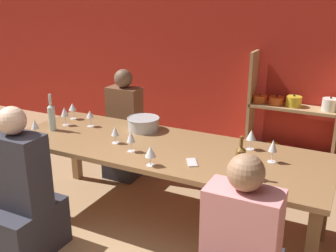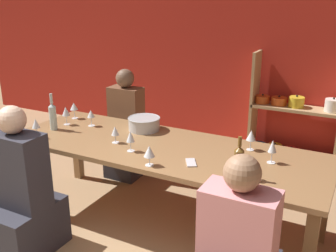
# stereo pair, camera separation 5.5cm
# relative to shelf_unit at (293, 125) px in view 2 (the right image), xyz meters

# --- Properties ---
(wall_back_red) EXTENTS (8.80, 0.06, 2.70)m
(wall_back_red) POSITION_rel_shelf_unit_xyz_m (-0.90, 0.20, 0.89)
(wall_back_red) COLOR red
(wall_back_red) RESTS_ON ground_plane
(shelf_unit) EXTENTS (1.05, 0.30, 1.32)m
(shelf_unit) POSITION_rel_shelf_unit_xyz_m (0.00, 0.00, 0.00)
(shelf_unit) COLOR tan
(shelf_unit) RESTS_ON ground_plane
(dining_table) EXTENTS (2.74, 0.95, 0.75)m
(dining_table) POSITION_rel_shelf_unit_xyz_m (-0.73, -1.97, 0.21)
(dining_table) COLOR olive
(dining_table) RESTS_ON ground_plane
(mixing_bowl) EXTENTS (0.31, 0.31, 0.12)m
(mixing_bowl) POSITION_rel_shelf_unit_xyz_m (-1.08, -1.68, 0.35)
(mixing_bowl) COLOR #B7BABC
(mixing_bowl) RESTS_ON dining_table
(wine_bottle_green) EXTENTS (0.07, 0.07, 0.31)m
(wine_bottle_green) POSITION_rel_shelf_unit_xyz_m (0.02, -2.25, 0.41)
(wine_bottle_green) COLOR brown
(wine_bottle_green) RESTS_ON dining_table
(wine_bottle_dark) EXTENTS (0.07, 0.07, 0.35)m
(wine_bottle_dark) POSITION_rel_shelf_unit_xyz_m (-1.85, -2.06, 0.42)
(wine_bottle_dark) COLOR #B2C6C1
(wine_bottle_dark) RESTS_ON dining_table
(wine_glass_white_a) EXTENTS (0.08, 0.08, 0.17)m
(wine_glass_white_a) POSITION_rel_shelf_unit_xyz_m (-0.05, -1.70, 0.41)
(wine_glass_white_a) COLOR white
(wine_glass_white_a) RESTS_ON dining_table
(wine_glass_red_a) EXTENTS (0.08, 0.08, 0.18)m
(wine_glass_red_a) POSITION_rel_shelf_unit_xyz_m (-1.84, -1.90, 0.42)
(wine_glass_red_a) COLOR white
(wine_glass_red_a) RESTS_ON dining_table
(wine_glass_empty_a) EXTENTS (0.07, 0.07, 0.18)m
(wine_glass_empty_a) POSITION_rel_shelf_unit_xyz_m (0.17, -1.88, 0.42)
(wine_glass_empty_a) COLOR white
(wine_glass_empty_a) RESTS_ON dining_table
(wine_glass_empty_b) EXTENTS (0.07, 0.07, 0.17)m
(wine_glass_empty_b) POSITION_rel_shelf_unit_xyz_m (-0.91, -2.18, 0.41)
(wine_glass_empty_b) COLOR white
(wine_glass_empty_b) RESTS_ON dining_table
(wine_glass_red_b) EXTENTS (0.07, 0.07, 0.17)m
(wine_glass_red_b) POSITION_rel_shelf_unit_xyz_m (-1.82, -2.30, 0.41)
(wine_glass_red_b) COLOR white
(wine_glass_red_b) RESTS_ON dining_table
(wine_glass_white_b) EXTENTS (0.08, 0.08, 0.17)m
(wine_glass_white_b) POSITION_rel_shelf_unit_xyz_m (-1.90, -1.70, 0.41)
(wine_glass_white_b) COLOR white
(wine_glass_white_b) RESTS_ON dining_table
(wine_glass_white_c) EXTENTS (0.08, 0.08, 0.16)m
(wine_glass_white_c) POSITION_rel_shelf_unit_xyz_m (-0.63, -2.36, 0.40)
(wine_glass_white_c) COLOR white
(wine_glass_white_c) RESTS_ON dining_table
(wine_glass_empty_c) EXTENTS (0.07, 0.07, 0.15)m
(wine_glass_empty_c) POSITION_rel_shelf_unit_xyz_m (-1.13, -2.08, 0.39)
(wine_glass_empty_c) COLOR white
(wine_glass_empty_c) RESTS_ON dining_table
(wine_glass_empty_d) EXTENTS (0.07, 0.07, 0.16)m
(wine_glass_empty_d) POSITION_rel_shelf_unit_xyz_m (-1.60, -1.82, 0.41)
(wine_glass_empty_d) COLOR white
(wine_glass_empty_d) RESTS_ON dining_table
(cell_phone) EXTENTS (0.14, 0.16, 0.01)m
(cell_phone) POSITION_rel_shelf_unit_xyz_m (-0.37, -2.17, 0.29)
(cell_phone) COLOR silver
(cell_phone) RESTS_ON dining_table
(person_near_a) EXTENTS (0.44, 0.55, 1.21)m
(person_near_a) POSITION_rel_shelf_unit_xyz_m (-1.52, -2.80, -0.03)
(person_near_a) COLOR #2D2D38
(person_near_a) RESTS_ON ground_plane
(person_far_a) EXTENTS (0.37, 0.46, 1.21)m
(person_far_a) POSITION_rel_shelf_unit_xyz_m (-1.58, -1.23, -0.01)
(person_far_a) COLOR #2D2D38
(person_far_a) RESTS_ON ground_plane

